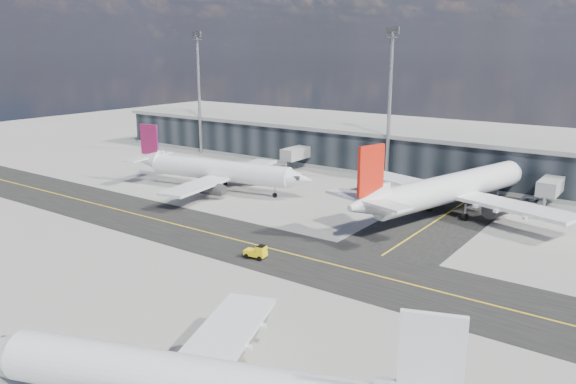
% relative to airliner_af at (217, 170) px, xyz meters
% --- Properties ---
extents(ground, '(300.00, 300.00, 0.00)m').
position_rel_airliner_af_xyz_m(ground, '(21.34, -22.83, -3.66)').
color(ground, gray).
rests_on(ground, ground).
extents(taxiway_lanes, '(180.00, 63.00, 0.03)m').
position_rel_airliner_af_xyz_m(taxiway_lanes, '(25.25, -12.09, -3.65)').
color(taxiway_lanes, black).
rests_on(taxiway_lanes, ground).
extents(terminal_concourse, '(152.00, 19.80, 8.80)m').
position_rel_airliner_af_xyz_m(terminal_concourse, '(21.38, 32.11, 0.43)').
color(terminal_concourse, black).
rests_on(terminal_concourse, ground).
extents(floodlight_masts, '(102.50, 0.70, 28.90)m').
position_rel_airliner_af_xyz_m(floodlight_masts, '(21.34, 25.17, 11.95)').
color(floodlight_masts, gray).
rests_on(floodlight_masts, ground).
extents(airliner_af, '(37.38, 32.00, 11.08)m').
position_rel_airliner_af_xyz_m(airliner_af, '(0.00, 0.00, 0.00)').
color(airliner_af, white).
rests_on(airliner_af, ground).
extents(airliner_redtail, '(36.86, 42.82, 12.87)m').
position_rel_airliner_af_xyz_m(airliner_redtail, '(39.76, 8.96, 0.59)').
color(airliner_redtail, white).
rests_on(airliner_redtail, ground).
extents(baggage_tug, '(2.93, 1.78, 1.73)m').
position_rel_airliner_af_xyz_m(baggage_tug, '(27.37, -22.60, -2.79)').
color(baggage_tug, yellow).
rests_on(baggage_tug, ground).
extents(service_van, '(3.30, 5.91, 1.56)m').
position_rel_airliner_af_xyz_m(service_van, '(48.89, 21.17, -2.88)').
color(service_van, white).
rests_on(service_van, ground).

